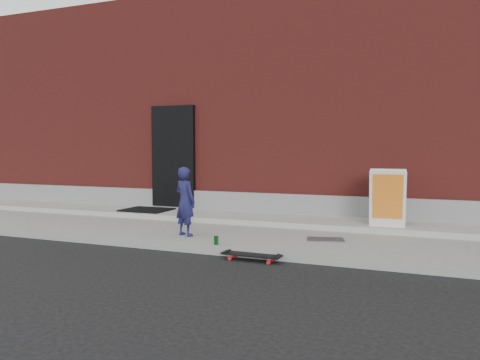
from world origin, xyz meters
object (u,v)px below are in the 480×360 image
at_px(skateboard, 251,255).
at_px(pizza_sign, 387,198).
at_px(child, 185,201).
at_px(soda_can, 216,240).

height_order(skateboard, pizza_sign, pizza_sign).
relative_size(child, soda_can, 8.75).
bearing_deg(pizza_sign, child, -152.88).
bearing_deg(skateboard, child, 155.28).
distance_m(child, skateboard, 1.66).
bearing_deg(child, skateboard, 176.56).
distance_m(skateboard, pizza_sign, 2.84).
distance_m(pizza_sign, soda_can, 3.11).
bearing_deg(soda_can, pizza_sign, 41.67).
relative_size(child, skateboard, 1.34).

